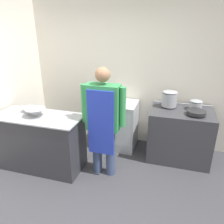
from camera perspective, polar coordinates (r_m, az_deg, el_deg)
ground_plane at (r=3.11m, az=-7.88°, el=-23.40°), size 14.00×14.00×0.00m
wall_back at (r=4.17m, az=2.35°, el=10.05°), size 8.00×0.05×2.70m
wall_left at (r=4.12m, az=-25.91°, el=7.76°), size 0.05×8.00×2.70m
prep_counter at (r=3.72m, az=-18.07°, el=-7.37°), size 1.38×0.62×0.90m
stove at (r=3.94m, az=17.20°, el=-5.70°), size 1.02×0.72×0.90m
fridge_unit at (r=4.12m, az=2.25°, el=-3.42°), size 0.58×0.58×0.88m
person_cook at (r=3.15m, az=-2.34°, el=-1.37°), size 0.66×0.24×1.68m
mixing_bowl at (r=3.51m, az=-19.37°, el=-0.08°), size 0.31×0.31×0.12m
small_bowl at (r=3.73m, az=-20.91°, el=0.70°), size 0.20×0.20×0.08m
stock_pot at (r=3.83m, az=14.78°, el=3.44°), size 0.25×0.25×0.27m
saute_pan at (r=3.65m, az=21.20°, el=-0.09°), size 0.29×0.29×0.06m
sauce_pot at (r=3.87m, az=21.07°, el=1.88°), size 0.20×0.20×0.15m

